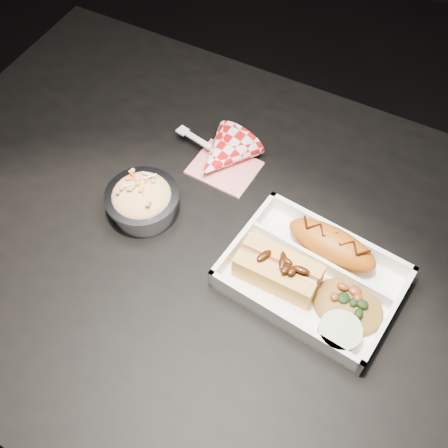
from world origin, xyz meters
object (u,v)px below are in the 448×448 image
(hotdog, at_px, (278,269))
(foil_coleslaw_cup, at_px, (142,199))
(food_tray, at_px, (312,279))
(fried_pastry, at_px, (332,245))
(napkin_fork, at_px, (222,156))
(dining_table, at_px, (235,278))

(hotdog, bearing_deg, foil_coleslaw_cup, 177.27)
(food_tray, xyz_separation_m, foil_coleslaw_cup, (-0.29, -0.01, 0.02))
(fried_pastry, xyz_separation_m, napkin_fork, (-0.24, 0.09, -0.02))
(dining_table, distance_m, fried_pastry, 0.19)
(napkin_fork, bearing_deg, dining_table, -43.82)
(fried_pastry, relative_size, foil_coleslaw_cup, 1.23)
(foil_coleslaw_cup, bearing_deg, hotdog, -3.81)
(fried_pastry, xyz_separation_m, hotdog, (-0.05, -0.08, 0.00))
(food_tray, xyz_separation_m, hotdog, (-0.05, -0.02, 0.02))
(dining_table, bearing_deg, hotdog, -14.65)
(dining_table, xyz_separation_m, food_tray, (0.13, 0.00, 0.10))
(food_tray, relative_size, foil_coleslaw_cup, 2.27)
(hotdog, distance_m, foil_coleslaw_cup, 0.25)
(fried_pastry, distance_m, napkin_fork, 0.25)
(food_tray, xyz_separation_m, fried_pastry, (0.01, 0.05, 0.02))
(food_tray, distance_m, fried_pastry, 0.06)
(napkin_fork, bearing_deg, food_tray, -21.32)
(dining_table, relative_size, fried_pastry, 8.26)
(dining_table, height_order, food_tray, food_tray)
(foil_coleslaw_cup, bearing_deg, napkin_fork, 67.06)
(dining_table, distance_m, hotdog, 0.15)
(food_tray, relative_size, hotdog, 2.15)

